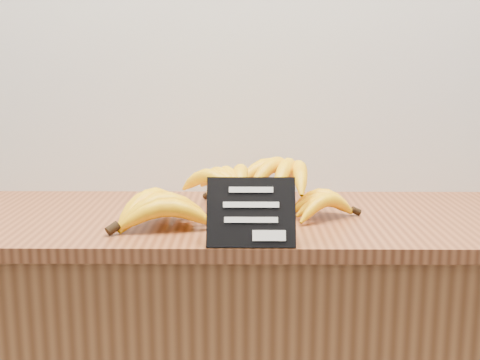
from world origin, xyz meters
The scene contains 3 objects.
counter_top centered at (-0.15, 2.75, 0.92)m, with size 1.37×0.54×0.03m, color brown.
chalkboard_sign centered at (-0.13, 2.51, 0.99)m, with size 0.17×0.01×0.14m, color black.
banana_pile centered at (-0.16, 2.73, 0.99)m, with size 0.57×0.35×0.12m.
Camera 1 is at (-0.14, 1.40, 1.27)m, focal length 45.00 mm.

